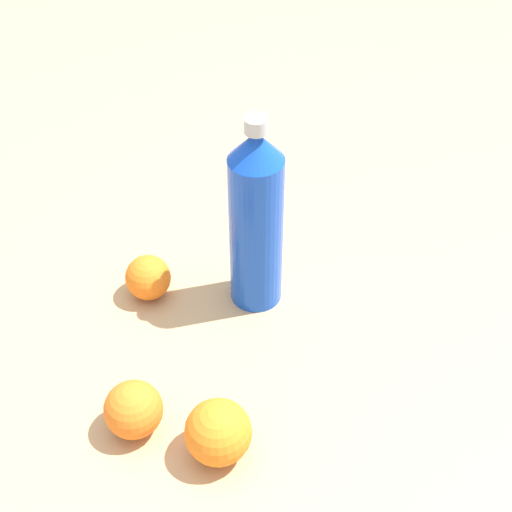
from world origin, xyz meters
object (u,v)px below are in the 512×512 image
(water_bottle, at_px, (256,220))
(orange_1, at_px, (218,432))
(orange_0, at_px, (148,278))
(orange_2, at_px, (133,409))

(water_bottle, bearing_deg, orange_1, 82.93)
(water_bottle, distance_m, orange_0, 0.20)
(water_bottle, height_order, orange_0, water_bottle)
(orange_1, height_order, orange_2, orange_1)
(orange_1, relative_size, orange_2, 1.11)
(orange_1, xyz_separation_m, orange_2, (-0.07, -0.09, -0.00))
(orange_0, distance_m, orange_2, 0.24)
(orange_0, distance_m, orange_1, 0.30)
(water_bottle, relative_size, orange_2, 4.17)
(orange_0, bearing_deg, water_bottle, 70.28)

